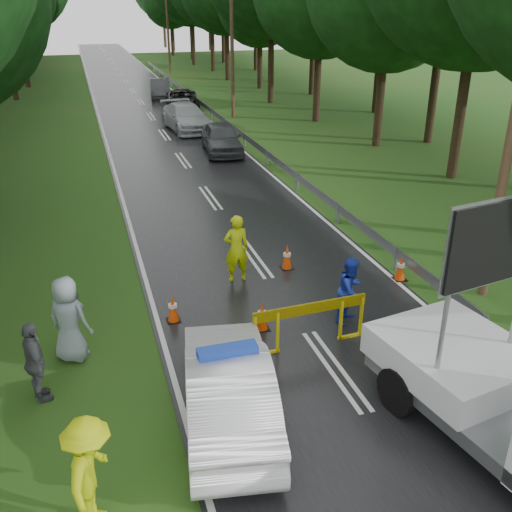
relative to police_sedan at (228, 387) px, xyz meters
name	(u,v)px	position (x,y,z in m)	size (l,w,h in m)	color
ground	(335,370)	(2.55, 0.86, -0.73)	(160.00, 160.00, 0.00)	#1C4D16
road	(151,116)	(2.55, 30.86, -0.72)	(7.00, 140.00, 0.02)	black
guardrail	(206,106)	(6.25, 30.52, -0.18)	(0.12, 60.06, 0.70)	gray
utility_pole_mid	(232,36)	(7.75, 28.86, 4.34)	(1.40, 0.24, 10.00)	#4A3122
utility_pole_far	(167,22)	(7.75, 54.86, 4.34)	(1.40, 0.24, 10.00)	#4A3122
police_sedan	(228,387)	(0.00, 0.00, 0.00)	(2.23, 4.58, 1.59)	silver
barrier	(310,314)	(2.36, 1.86, 0.12)	(2.71, 0.19, 1.12)	#D3BC0B
officer	(236,249)	(1.67, 5.57, 0.24)	(0.71, 0.46, 1.94)	#BFDA0B
civilian	(351,290)	(3.73, 2.64, 0.11)	(0.81, 0.63, 1.67)	#1C33B7
bystander_left	(91,474)	(-2.48, -1.69, 0.24)	(1.25, 0.72, 1.93)	#BECF0B
bystander_mid	(35,363)	(-3.40, 1.65, 0.13)	(1.01, 0.42, 1.72)	#3B3E42
bystander_right	(69,319)	(-2.76, 2.94, 0.25)	(0.96, 0.62, 1.96)	gray
queue_car_first	(222,138)	(4.76, 19.84, 0.03)	(1.79, 4.45, 1.52)	#3E4046
queue_car_second	(186,117)	(4.07, 25.84, 0.04)	(2.14, 5.27, 1.53)	#A9ACB1
queue_car_third	(182,100)	(5.09, 32.85, -0.05)	(2.24, 4.86, 1.35)	black
queue_car_fourth	(160,88)	(4.38, 38.85, -0.02)	(1.50, 4.30, 1.42)	#383A3E
cone_center	(262,316)	(1.55, 2.86, -0.37)	(0.35, 0.35, 0.74)	black
cone_far	(287,257)	(3.26, 5.86, -0.36)	(0.36, 0.36, 0.76)	black
cone_left_mid	(173,309)	(-0.41, 3.86, -0.38)	(0.34, 0.34, 0.73)	black
cone_right	(401,268)	(6.05, 4.25, -0.36)	(0.36, 0.36, 0.76)	black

